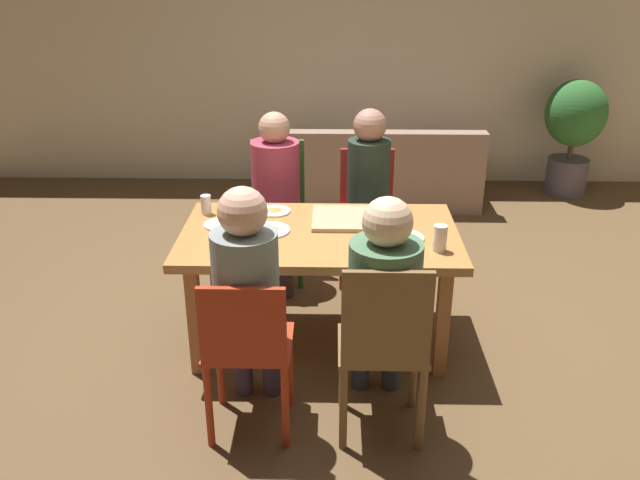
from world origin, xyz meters
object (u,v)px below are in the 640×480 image
object	(u,v)px
chair_3	(277,203)
plate_2	(274,211)
chair_2	(367,209)
plate_3	(221,225)
chair_0	(384,345)
person_0	(383,293)
plate_1	(268,230)
couch	(381,174)
dining_table	(320,245)
person_1	(248,288)
person_2	(369,185)
pizza_box_0	(344,219)
chair_1	(247,347)
drinking_glass_1	(440,238)
person_3	(275,185)
drinking_glass_0	(247,238)
plate_0	(403,237)
potted_plant	(574,126)
drinking_glass_2	(206,205)

from	to	relation	value
chair_3	plate_2	distance (m)	0.67
chair_2	plate_3	bearing A→B (deg)	-136.24
chair_0	person_0	bearing A→B (deg)	90.00
plate_1	couch	distance (m)	2.63
dining_table	person_1	size ratio (longest dim) A/B	1.25
person_2	pizza_box_0	bearing A→B (deg)	-105.60
chair_1	couch	world-z (taller)	chair_1
person_1	chair_0	bearing A→B (deg)	-12.30
pizza_box_0	drinking_glass_1	world-z (taller)	drinking_glass_1
person_3	plate_2	distance (m)	0.50
person_1	person_2	xyz separation A→B (m)	(0.64, 1.56, -0.02)
drinking_glass_0	drinking_glass_1	bearing A→B (deg)	0.62
person_1	plate_2	size ratio (longest dim) A/B	6.38
person_2	drinking_glass_0	size ratio (longest dim) A/B	8.65
chair_2	plate_3	xyz separation A→B (m)	(-0.90, -0.87, 0.23)
chair_1	plate_2	bearing A→B (deg)	88.25
pizza_box_0	plate_0	world-z (taller)	plate_0
plate_2	potted_plant	distance (m)	3.61
plate_3	couch	world-z (taller)	couch
chair_3	plate_1	xyz separation A→B (m)	(0.03, -0.94, 0.19)
person_2	potted_plant	xyz separation A→B (m)	(2.05, 1.95, -0.07)
person_2	person_3	bearing A→B (deg)	179.98
person_0	dining_table	bearing A→B (deg)	112.95
person_0	plate_2	size ratio (longest dim) A/B	6.18
person_3	drinking_glass_0	bearing A→B (deg)	-93.36
plate_1	drinking_glass_2	distance (m)	0.49
chair_0	chair_3	size ratio (longest dim) A/B	0.98
chair_0	pizza_box_0	distance (m)	1.11
drinking_glass_1	drinking_glass_2	distance (m)	1.45
chair_0	plate_0	bearing A→B (deg)	79.23
chair_1	potted_plant	bearing A→B (deg)	53.54
person_0	pizza_box_0	size ratio (longest dim) A/B	3.23
plate_0	plate_3	size ratio (longest dim) A/B	1.18
person_1	plate_0	distance (m)	1.04
dining_table	chair_1	size ratio (longest dim) A/B	1.83
pizza_box_0	drinking_glass_0	size ratio (longest dim) A/B	2.65
person_2	pizza_box_0	distance (m)	0.65
plate_1	drinking_glass_1	size ratio (longest dim) A/B	1.72
chair_0	person_3	size ratio (longest dim) A/B	0.79
plate_2	drinking_glass_0	distance (m)	0.58
chair_3	couch	distance (m)	1.76
person_0	pizza_box_0	xyz separation A→B (m)	(-0.17, 0.93, 0.01)
plate_0	drinking_glass_0	xyz separation A→B (m)	(-0.86, -0.17, 0.06)
plate_3	drinking_glass_2	distance (m)	0.23
person_2	potted_plant	world-z (taller)	person_2
plate_1	drinking_glass_0	bearing A→B (deg)	-108.81
pizza_box_0	chair_0	bearing A→B (deg)	-80.74
plate_1	chair_0	bearing A→B (deg)	-55.52
person_1	plate_2	bearing A→B (deg)	88.04
person_2	plate_1	size ratio (longest dim) A/B	4.94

